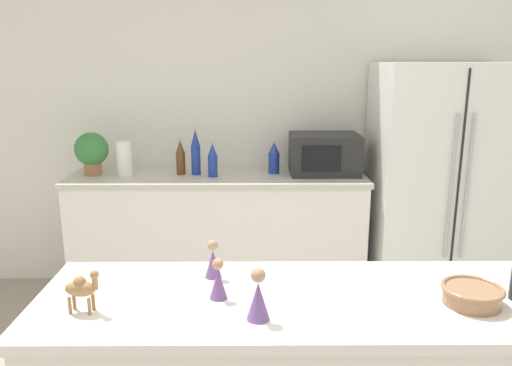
{
  "coord_description": "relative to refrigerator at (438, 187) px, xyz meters",
  "views": [
    {
      "loc": [
        -0.13,
        -1.04,
        1.72
      ],
      "look_at": [
        -0.12,
        1.41,
        1.11
      ],
      "focal_mm": 35.0,
      "sensor_mm": 36.0,
      "label": 1
    }
  ],
  "objects": [
    {
      "name": "camel_figurine",
      "position": [
        -1.81,
        -2.02,
        0.21
      ],
      "size": [
        0.11,
        0.06,
        0.14
      ],
      "color": "olive",
      "rests_on": "bar_counter"
    },
    {
      "name": "refrigerator",
      "position": [
        0.0,
        0.0,
        0.0
      ],
      "size": [
        0.91,
        0.7,
        1.71
      ],
      "color": "white",
      "rests_on": "ground_plane"
    },
    {
      "name": "wise_man_figurine_crimson",
      "position": [
        -1.44,
        -1.77,
        0.19
      ],
      "size": [
        0.06,
        0.06,
        0.14
      ],
      "color": "#6B4784",
      "rests_on": "bar_counter"
    },
    {
      "name": "wall_back",
      "position": [
        -1.17,
        0.39,
        0.42
      ],
      "size": [
        8.0,
        0.06,
        2.55
      ],
      "color": "silver",
      "rests_on": "ground_plane"
    },
    {
      "name": "back_bottle_0",
      "position": [
        -1.15,
        0.08,
        0.19
      ],
      "size": [
        0.08,
        0.08,
        0.23
      ],
      "color": "navy",
      "rests_on": "back_counter"
    },
    {
      "name": "back_bottle_1",
      "position": [
        -1.81,
        0.05,
        0.2
      ],
      "size": [
        0.06,
        0.06,
        0.25
      ],
      "color": "brown",
      "rests_on": "back_counter"
    },
    {
      "name": "back_counter",
      "position": [
        -1.55,
        0.06,
        -0.38
      ],
      "size": [
        2.07,
        0.63,
        0.94
      ],
      "color": "white",
      "rests_on": "ground_plane"
    },
    {
      "name": "wise_man_figurine_blue",
      "position": [
        -1.41,
        -1.93,
        0.19
      ],
      "size": [
        0.06,
        0.06,
        0.13
      ],
      "color": "#6B4784",
      "rests_on": "bar_counter"
    },
    {
      "name": "fruit_bowl",
      "position": [
        -0.62,
        -1.97,
        0.16
      ],
      "size": [
        0.19,
        0.19,
        0.06
      ],
      "color": "#8C6647",
      "rests_on": "bar_counter"
    },
    {
      "name": "back_bottle_2",
      "position": [
        -1.58,
        -0.03,
        0.2
      ],
      "size": [
        0.07,
        0.07,
        0.24
      ],
      "color": "navy",
      "rests_on": "back_counter"
    },
    {
      "name": "wise_man_figurine_purple",
      "position": [
        -1.29,
        -2.06,
        0.2
      ],
      "size": [
        0.07,
        0.07,
        0.16
      ],
      "color": "#6B4784",
      "rests_on": "bar_counter"
    },
    {
      "name": "potted_plant",
      "position": [
        -2.42,
        0.04,
        0.25
      ],
      "size": [
        0.23,
        0.23,
        0.3
      ],
      "color": "#9E6B47",
      "rests_on": "back_counter"
    },
    {
      "name": "microwave",
      "position": [
        -0.8,
        0.08,
        0.22
      ],
      "size": [
        0.48,
        0.37,
        0.28
      ],
      "color": "black",
      "rests_on": "back_counter"
    },
    {
      "name": "paper_towel_roll",
      "position": [
        -2.19,
        0.01,
        0.2
      ],
      "size": [
        0.11,
        0.11,
        0.24
      ],
      "color": "white",
      "rests_on": "back_counter"
    },
    {
      "name": "back_bottle_3",
      "position": [
        -1.7,
        0.04,
        0.24
      ],
      "size": [
        0.07,
        0.07,
        0.33
      ],
      "color": "navy",
      "rests_on": "back_counter"
    }
  ]
}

